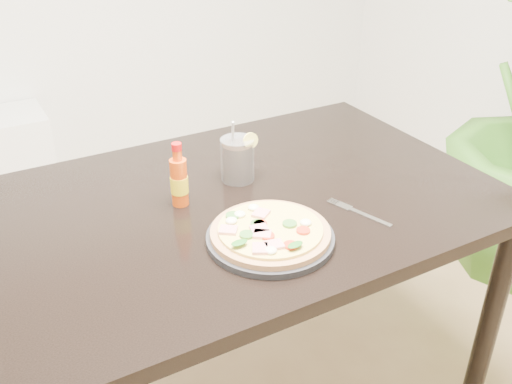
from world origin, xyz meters
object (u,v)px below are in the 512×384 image
dining_table (235,225)px  fork (357,212)px  hot_sauce_bottle (179,181)px  pizza (269,231)px  cola_cup (238,160)px  plate (270,238)px

dining_table → fork: size_ratio=7.59×
hot_sauce_bottle → pizza: bearing=-66.3°
cola_cup → fork: size_ratio=0.99×
pizza → fork: (0.26, 0.00, -0.02)m
pizza → hot_sauce_bottle: size_ratio=1.62×
plate → hot_sauce_bottle: 0.29m
plate → pizza: pizza is taller
pizza → cola_cup: cola_cup is taller
cola_cup → fork: cola_cup is taller
plate → pizza: size_ratio=1.07×
dining_table → plate: bearing=-94.1°
fork → dining_table: bearing=120.5°
dining_table → cola_cup: (0.06, 0.10, 0.14)m
plate → fork: (0.26, 0.00, -0.01)m
dining_table → hot_sauce_bottle: size_ratio=8.10×
plate → cola_cup: 0.32m
pizza → dining_table: bearing=85.3°
dining_table → pizza: 0.24m
hot_sauce_bottle → plate: bearing=-65.9°
plate → fork: 0.26m
cola_cup → fork: (0.18, -0.31, -0.06)m
pizza → fork: 0.26m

